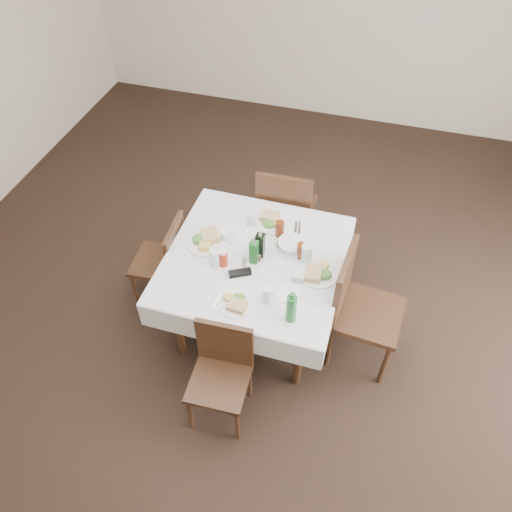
% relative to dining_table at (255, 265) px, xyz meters
% --- Properties ---
extents(ground_plane, '(7.00, 7.00, 0.00)m').
position_rel_dining_table_xyz_m(ground_plane, '(-0.00, -0.12, -0.68)').
color(ground_plane, black).
extents(room_shell, '(6.04, 7.04, 2.80)m').
position_rel_dining_table_xyz_m(room_shell, '(-0.00, -0.12, 1.03)').
color(room_shell, beige).
rests_on(room_shell, ground).
extents(dining_table, '(1.30, 1.30, 0.76)m').
position_rel_dining_table_xyz_m(dining_table, '(0.00, 0.00, 0.00)').
color(dining_table, black).
rests_on(dining_table, ground).
extents(chair_north, '(0.48, 0.48, 0.99)m').
position_rel_dining_table_xyz_m(chair_north, '(0.03, 0.81, -0.12)').
color(chair_north, black).
rests_on(chair_north, ground).
extents(chair_south, '(0.41, 0.41, 0.82)m').
position_rel_dining_table_xyz_m(chair_south, '(-0.01, -0.77, -0.21)').
color(chair_south, black).
rests_on(chair_south, ground).
extents(chair_east, '(0.52, 0.52, 1.01)m').
position_rel_dining_table_xyz_m(chair_east, '(0.78, -0.06, -0.10)').
color(chair_east, black).
rests_on(chair_east, ground).
extents(chair_west, '(0.42, 0.42, 0.83)m').
position_rel_dining_table_xyz_m(chair_west, '(-0.77, 0.06, -0.20)').
color(chair_west, black).
rests_on(chair_west, ground).
extents(meal_north, '(0.27, 0.27, 0.06)m').
position_rel_dining_table_xyz_m(meal_north, '(0.02, 0.39, 0.11)').
color(meal_north, white).
rests_on(meal_north, dining_table).
extents(meal_south, '(0.24, 0.24, 0.05)m').
position_rel_dining_table_xyz_m(meal_south, '(-0.00, -0.45, 0.10)').
color(meal_south, white).
rests_on(meal_south, dining_table).
extents(meal_east, '(0.28, 0.28, 0.06)m').
position_rel_dining_table_xyz_m(meal_east, '(0.47, -0.04, 0.11)').
color(meal_east, white).
rests_on(meal_east, dining_table).
extents(meal_west, '(0.30, 0.30, 0.07)m').
position_rel_dining_table_xyz_m(meal_west, '(-0.40, 0.05, 0.11)').
color(meal_west, white).
rests_on(meal_west, dining_table).
extents(side_plate_a, '(0.18, 0.18, 0.01)m').
position_rel_dining_table_xyz_m(side_plate_a, '(-0.25, 0.26, 0.09)').
color(side_plate_a, white).
rests_on(side_plate_a, dining_table).
extents(side_plate_b, '(0.18, 0.18, 0.01)m').
position_rel_dining_table_xyz_m(side_plate_b, '(0.31, -0.26, 0.09)').
color(side_plate_b, white).
rests_on(side_plate_b, dining_table).
extents(water_n, '(0.06, 0.06, 0.11)m').
position_rel_dining_table_xyz_m(water_n, '(-0.13, 0.33, 0.14)').
color(water_n, silver).
rests_on(water_n, dining_table).
extents(water_s, '(0.07, 0.07, 0.13)m').
position_rel_dining_table_xyz_m(water_s, '(0.19, -0.36, 0.15)').
color(water_s, silver).
rests_on(water_s, dining_table).
extents(water_e, '(0.08, 0.08, 0.15)m').
position_rel_dining_table_xyz_m(water_e, '(0.36, 0.08, 0.16)').
color(water_e, silver).
rests_on(water_e, dining_table).
extents(water_w, '(0.08, 0.08, 0.14)m').
position_rel_dining_table_xyz_m(water_w, '(-0.25, -0.14, 0.15)').
color(water_w, silver).
rests_on(water_w, dining_table).
extents(iced_tea_a, '(0.07, 0.07, 0.14)m').
position_rel_dining_table_xyz_m(iced_tea_a, '(0.11, 0.27, 0.15)').
color(iced_tea_a, '#65290E').
rests_on(iced_tea_a, dining_table).
extents(iced_tea_b, '(0.06, 0.06, 0.13)m').
position_rel_dining_table_xyz_m(iced_tea_b, '(0.32, 0.10, 0.15)').
color(iced_tea_b, '#65290E').
rests_on(iced_tea_b, dining_table).
extents(bread_basket, '(0.22, 0.22, 0.07)m').
position_rel_dining_table_xyz_m(bread_basket, '(0.23, 0.16, 0.12)').
color(bread_basket, silver).
rests_on(bread_basket, dining_table).
extents(oil_cruet_dark, '(0.06, 0.06, 0.26)m').
position_rel_dining_table_xyz_m(oil_cruet_dark, '(0.03, 0.04, 0.19)').
color(oil_cruet_dark, black).
rests_on(oil_cruet_dark, dining_table).
extents(oil_cruet_green, '(0.06, 0.06, 0.25)m').
position_rel_dining_table_xyz_m(oil_cruet_green, '(0.00, -0.04, 0.19)').
color(oil_cruet_green, '#1C6125').
rests_on(oil_cruet_green, dining_table).
extents(ketchup_bottle, '(0.06, 0.06, 0.14)m').
position_rel_dining_table_xyz_m(ketchup_bottle, '(-0.20, -0.13, 0.15)').
color(ketchup_bottle, '#B02A12').
rests_on(ketchup_bottle, dining_table).
extents(salt_shaker, '(0.04, 0.04, 0.09)m').
position_rel_dining_table_xyz_m(salt_shaker, '(-0.04, -0.10, 0.13)').
color(salt_shaker, white).
rests_on(salt_shaker, dining_table).
extents(pepper_shaker, '(0.03, 0.03, 0.07)m').
position_rel_dining_table_xyz_m(pepper_shaker, '(0.03, -0.02, 0.12)').
color(pepper_shaker, '#452F20').
rests_on(pepper_shaker, dining_table).
extents(coffee_mug, '(0.12, 0.12, 0.08)m').
position_rel_dining_table_xyz_m(coffee_mug, '(-0.26, 0.11, 0.12)').
color(coffee_mug, white).
rests_on(coffee_mug, dining_table).
extents(sunglasses, '(0.17, 0.12, 0.03)m').
position_rel_dining_table_xyz_m(sunglasses, '(-0.06, -0.19, 0.10)').
color(sunglasses, black).
rests_on(sunglasses, dining_table).
extents(green_bottle, '(0.07, 0.07, 0.26)m').
position_rel_dining_table_xyz_m(green_bottle, '(0.38, -0.46, 0.20)').
color(green_bottle, '#1C6125').
rests_on(green_bottle, dining_table).
extents(sugar_caddy, '(0.09, 0.05, 0.04)m').
position_rel_dining_table_xyz_m(sugar_caddy, '(0.35, -0.12, 0.11)').
color(sugar_caddy, white).
rests_on(sugar_caddy, dining_table).
extents(cutlery_n, '(0.08, 0.18, 0.01)m').
position_rel_dining_table_xyz_m(cutlery_n, '(0.23, 0.37, 0.09)').
color(cutlery_n, silver).
rests_on(cutlery_n, dining_table).
extents(cutlery_s, '(0.05, 0.17, 0.01)m').
position_rel_dining_table_xyz_m(cutlery_s, '(-0.12, -0.45, 0.09)').
color(cutlery_s, silver).
rests_on(cutlery_s, dining_table).
extents(cutlery_e, '(0.20, 0.08, 0.01)m').
position_rel_dining_table_xyz_m(cutlery_e, '(0.40, -0.12, 0.09)').
color(cutlery_e, silver).
rests_on(cutlery_e, dining_table).
extents(cutlery_w, '(0.19, 0.05, 0.01)m').
position_rel_dining_table_xyz_m(cutlery_w, '(-0.40, 0.16, 0.09)').
color(cutlery_w, silver).
rests_on(cutlery_w, dining_table).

